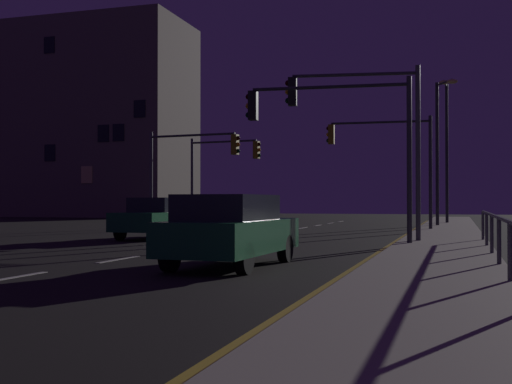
{
  "coord_description": "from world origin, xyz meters",
  "views": [
    {
      "loc": [
        7.94,
        -1.41,
        1.43
      ],
      "look_at": [
        0.81,
        21.85,
        1.77
      ],
      "focal_mm": 46.19,
      "sensor_mm": 36.0,
      "label": 1
    }
  ],
  "objects_px": {
    "street_lamp_far_end": "(440,139)",
    "building_distant": "(101,121)",
    "car_oncoming": "(158,217)",
    "traffic_light_near_right": "(191,159)",
    "traffic_light_far_right": "(361,117)",
    "traffic_light_overhead_east": "(222,163)",
    "traffic_light_far_left": "(334,125)",
    "street_lamp_across_street": "(446,139)",
    "traffic_light_mid_left": "(383,149)",
    "car": "(231,229)"
  },
  "relations": [
    {
      "from": "car_oncoming",
      "to": "car",
      "type": "bearing_deg",
      "value": -56.66
    },
    {
      "from": "street_lamp_across_street",
      "to": "building_distant",
      "type": "bearing_deg",
      "value": 155.82
    },
    {
      "from": "street_lamp_far_end",
      "to": "building_distant",
      "type": "relative_size",
      "value": 0.42
    },
    {
      "from": "car",
      "to": "traffic_light_mid_left",
      "type": "xyz_separation_m",
      "value": [
        1.34,
        18.36,
        3.14
      ]
    },
    {
      "from": "traffic_light_overhead_east",
      "to": "traffic_light_far_left",
      "type": "relative_size",
      "value": 0.94
    },
    {
      "from": "traffic_light_near_right",
      "to": "traffic_light_far_right",
      "type": "bearing_deg",
      "value": -38.6
    },
    {
      "from": "car",
      "to": "traffic_light_near_right",
      "type": "bearing_deg",
      "value": 115.55
    },
    {
      "from": "car_oncoming",
      "to": "building_distant",
      "type": "relative_size",
      "value": 0.24
    },
    {
      "from": "building_distant",
      "to": "street_lamp_far_end",
      "type": "bearing_deg",
      "value": -30.85
    },
    {
      "from": "traffic_light_far_right",
      "to": "traffic_light_overhead_east",
      "type": "distance_m",
      "value": 15.7
    },
    {
      "from": "street_lamp_far_end",
      "to": "traffic_light_overhead_east",
      "type": "bearing_deg",
      "value": -169.04
    },
    {
      "from": "street_lamp_across_street",
      "to": "building_distant",
      "type": "height_order",
      "value": "building_distant"
    },
    {
      "from": "traffic_light_far_left",
      "to": "building_distant",
      "type": "bearing_deg",
      "value": 129.52
    },
    {
      "from": "traffic_light_far_right",
      "to": "traffic_light_overhead_east",
      "type": "height_order",
      "value": "traffic_light_far_right"
    },
    {
      "from": "traffic_light_near_right",
      "to": "street_lamp_far_end",
      "type": "distance_m",
      "value": 13.66
    },
    {
      "from": "traffic_light_near_right",
      "to": "building_distant",
      "type": "distance_m",
      "value": 33.75
    },
    {
      "from": "car",
      "to": "car_oncoming",
      "type": "xyz_separation_m",
      "value": [
        -6.3,
        9.58,
        0.0
      ]
    },
    {
      "from": "car_oncoming",
      "to": "traffic_light_mid_left",
      "type": "relative_size",
      "value": 0.83
    },
    {
      "from": "traffic_light_near_right",
      "to": "traffic_light_far_left",
      "type": "xyz_separation_m",
      "value": [
        8.53,
        -8.62,
        0.39
      ]
    },
    {
      "from": "traffic_light_far_right",
      "to": "traffic_light_overhead_east",
      "type": "relative_size",
      "value": 1.16
    },
    {
      "from": "traffic_light_overhead_east",
      "to": "traffic_light_far_left",
      "type": "bearing_deg",
      "value": -57.45
    },
    {
      "from": "car",
      "to": "traffic_light_mid_left",
      "type": "relative_size",
      "value": 0.84
    },
    {
      "from": "car",
      "to": "traffic_light_overhead_east",
      "type": "distance_m",
      "value": 22.57
    },
    {
      "from": "street_lamp_far_end",
      "to": "traffic_light_mid_left",
      "type": "bearing_deg",
      "value": -117.06
    },
    {
      "from": "traffic_light_far_right",
      "to": "traffic_light_near_right",
      "type": "bearing_deg",
      "value": 141.4
    },
    {
      "from": "street_lamp_across_street",
      "to": "building_distant",
      "type": "xyz_separation_m",
      "value": [
        -32.0,
        14.37,
        3.98
      ]
    },
    {
      "from": "traffic_light_overhead_east",
      "to": "car",
      "type": "bearing_deg",
      "value": -69.54
    },
    {
      "from": "car",
      "to": "car_oncoming",
      "type": "relative_size",
      "value": 1.0
    },
    {
      "from": "car",
      "to": "traffic_light_overhead_east",
      "type": "bearing_deg",
      "value": 110.46
    },
    {
      "from": "traffic_light_far_right",
      "to": "traffic_light_far_left",
      "type": "xyz_separation_m",
      "value": [
        -0.69,
        -1.26,
        -0.36
      ]
    },
    {
      "from": "traffic_light_overhead_east",
      "to": "street_lamp_far_end",
      "type": "bearing_deg",
      "value": 10.96
    },
    {
      "from": "building_distant",
      "to": "traffic_light_far_left",
      "type": "bearing_deg",
      "value": -50.48
    },
    {
      "from": "traffic_light_near_right",
      "to": "building_distant",
      "type": "xyz_separation_m",
      "value": [
        -20.32,
        26.35,
        5.66
      ]
    },
    {
      "from": "street_lamp_far_end",
      "to": "traffic_light_near_right",
      "type": "bearing_deg",
      "value": -147.03
    },
    {
      "from": "traffic_light_near_right",
      "to": "street_lamp_across_street",
      "type": "distance_m",
      "value": 16.82
    },
    {
      "from": "car",
      "to": "car_oncoming",
      "type": "distance_m",
      "value": 11.47
    },
    {
      "from": "car_oncoming",
      "to": "traffic_light_far_left",
      "type": "xyz_separation_m",
      "value": [
        7.26,
        -2.36,
        3.06
      ]
    },
    {
      "from": "traffic_light_mid_left",
      "to": "traffic_light_far_right",
      "type": "bearing_deg",
      "value": -88.22
    },
    {
      "from": "car_oncoming",
      "to": "building_distant",
      "type": "height_order",
      "value": "building_distant"
    },
    {
      "from": "traffic_light_near_right",
      "to": "street_lamp_far_end",
      "type": "xyz_separation_m",
      "value": [
        11.41,
        7.4,
        1.29
      ]
    },
    {
      "from": "street_lamp_far_end",
      "to": "building_distant",
      "type": "xyz_separation_m",
      "value": [
        -31.73,
        18.95,
        4.37
      ]
    },
    {
      "from": "street_lamp_across_street",
      "to": "street_lamp_far_end",
      "type": "xyz_separation_m",
      "value": [
        -0.27,
        -4.58,
        -0.4
      ]
    },
    {
      "from": "car",
      "to": "traffic_light_near_right",
      "type": "distance_m",
      "value": 17.76
    },
    {
      "from": "traffic_light_mid_left",
      "to": "street_lamp_across_street",
      "type": "relative_size",
      "value": 0.63
    },
    {
      "from": "traffic_light_far_right",
      "to": "traffic_light_mid_left",
      "type": "bearing_deg",
      "value": 91.78
    },
    {
      "from": "car",
      "to": "building_distant",
      "type": "relative_size",
      "value": 0.24
    },
    {
      "from": "traffic_light_near_right",
      "to": "street_lamp_across_street",
      "type": "relative_size",
      "value": 0.57
    },
    {
      "from": "traffic_light_far_left",
      "to": "street_lamp_across_street",
      "type": "height_order",
      "value": "street_lamp_across_street"
    },
    {
      "from": "traffic_light_near_right",
      "to": "street_lamp_across_street",
      "type": "bearing_deg",
      "value": 45.74
    },
    {
      "from": "car_oncoming",
      "to": "traffic_light_near_right",
      "type": "distance_m",
      "value": 6.93
    }
  ]
}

